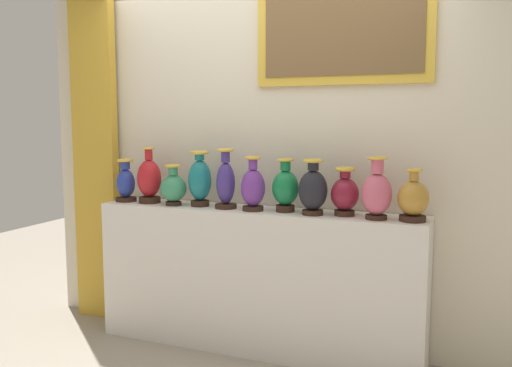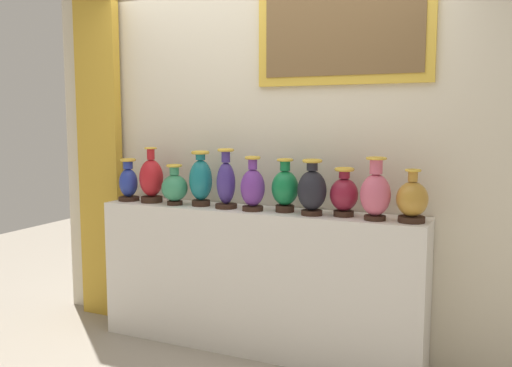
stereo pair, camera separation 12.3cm
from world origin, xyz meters
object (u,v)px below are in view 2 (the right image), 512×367
Objects in this scene: vase_teal at (201,180)px; vase_rose at (375,193)px; vase_crimson at (151,179)px; vase_emerald at (285,188)px; vase_burgundy at (344,194)px; vase_jade at (175,187)px; vase_cobalt at (128,182)px; vase_violet at (253,188)px; vase_ochre at (412,200)px; vase_onyx at (312,190)px; vase_indigo at (226,183)px.

vase_rose is (1.24, -0.05, -0.02)m from vase_teal.
vase_crimson reaches higher than vase_emerald.
vase_rose is at bearing -5.18° from vase_emerald.
vase_jade is at bearing -177.75° from vase_burgundy.
vase_cobalt is 0.21m from vase_crimson.
vase_ochre is at bearing 0.53° from vase_violet.
vase_emerald is at bearing -179.86° from vase_burgundy.
vase_teal reaches higher than vase_cobalt.
vase_violet is at bearing -2.33° from vase_crimson.
vase_jade is 0.83m from vase_emerald.
vase_onyx is (1.03, 0.00, 0.03)m from vase_jade.
vase_indigo is 1.33× the size of vase_burgundy.
vase_cobalt is 1.66m from vase_burgundy.
vase_ochre is (1.46, -0.03, -0.05)m from vase_teal.
vase_teal is 0.21m from vase_indigo.
vase_burgundy is (0.20, 0.05, -0.02)m from vase_onyx.
vase_crimson reaches higher than vase_cobalt.
vase_indigo reaches higher than vase_emerald.
vase_emerald is 0.98× the size of vase_onyx.
vase_ochre is (1.03, 0.01, -0.02)m from vase_violet.
vase_jade is 0.82× the size of vase_emerald.
vase_cobalt is at bearing 179.20° from vase_indigo.
vase_ochre is at bearing -4.85° from vase_burgundy.
vase_ochre is (0.42, -0.04, -0.01)m from vase_burgundy.
vase_cobalt and vase_ochre have the same top height.
vase_ochre is at bearing -2.44° from vase_emerald.
vase_emerald is at bearing 177.56° from vase_ochre.
vase_teal is at bearing 0.72° from vase_cobalt.
vase_burgundy is 0.43m from vase_ochre.
vase_crimson is 0.23m from vase_jade.
vase_teal is 1.10× the size of vase_emerald.
vase_cobalt is 1.09× the size of vase_jade.
vase_violet is 0.82m from vase_rose.
vase_teal is 1.26× the size of vase_burgundy.
vase_teal is 1.06× the size of vase_violet.
vase_emerald is 1.11× the size of vase_ochre.
vase_ochre is at bearing 1.06° from vase_onyx.
vase_jade is 0.80× the size of vase_violet.
vase_rose is at bearing -2.30° from vase_teal.
vase_burgundy is 0.80× the size of vase_rose.
vase_crimson is at bearing 178.69° from vase_indigo.
vase_crimson is at bearing 170.66° from vase_jade.
vase_jade is 1.23m from vase_burgundy.
vase_violet is at bearing -179.47° from vase_ochre.
vase_indigo is at bearing 179.53° from vase_ochre.
vase_cobalt is at bearing -179.28° from vase_teal.
vase_crimson is at bearing 177.67° from vase_violet.
vase_jade is at bearing -179.57° from vase_ochre.
vase_indigo is 0.22m from vase_violet.
vase_burgundy is at bearing 4.27° from vase_violet.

